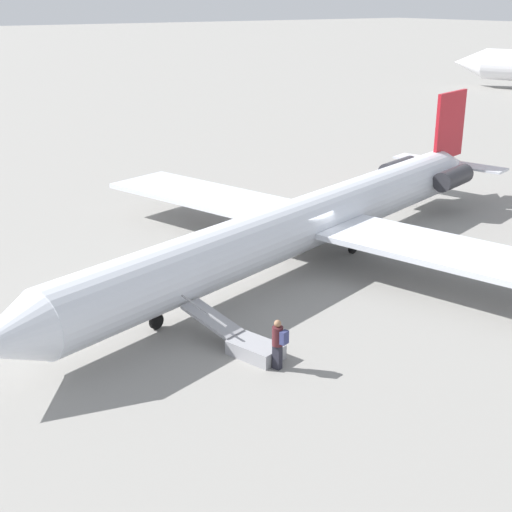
% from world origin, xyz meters
% --- Properties ---
extents(ground_plane, '(600.00, 600.00, 0.00)m').
position_xyz_m(ground_plane, '(0.00, 0.00, 0.00)').
color(ground_plane, gray).
extents(airplane_main, '(32.31, 25.31, 6.35)m').
position_xyz_m(airplane_main, '(-0.90, -0.27, 1.89)').
color(airplane_main, silver).
rests_on(airplane_main, ground).
extents(boarding_stairs, '(2.12, 4.13, 1.62)m').
position_xyz_m(boarding_stairs, '(6.76, 5.91, 0.36)').
color(boarding_stairs, '#99999E').
rests_on(boarding_stairs, ground).
extents(passenger, '(0.42, 0.56, 1.74)m').
position_xyz_m(passenger, '(6.51, 7.42, 1.00)').
color(passenger, '#23232D').
rests_on(passenger, ground).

